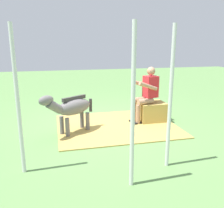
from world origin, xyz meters
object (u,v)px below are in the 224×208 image
at_px(tent_pole_left, 170,99).
at_px(tent_pole_right, 18,102).
at_px(pony_standing, 71,108).
at_px(hay_bale, 151,112).
at_px(person_seated, 146,92).
at_px(tent_pole_mid, 133,109).

relative_size(tent_pole_left, tent_pole_right, 1.00).
bearing_deg(pony_standing, tent_pole_left, 127.81).
xyz_separation_m(hay_bale, person_seated, (0.16, 0.02, 0.51)).
relative_size(hay_bale, pony_standing, 0.55).
bearing_deg(tent_pole_right, hay_bale, -146.64).
relative_size(person_seated, tent_pole_left, 0.62).
distance_m(person_seated, tent_pole_mid, 2.86).
bearing_deg(tent_pole_mid, person_seated, -114.97).
bearing_deg(tent_pole_mid, pony_standing, -73.27).
relative_size(hay_bale, tent_pole_mid, 0.29).
bearing_deg(tent_pole_left, tent_pole_right, -8.14).
bearing_deg(tent_pole_mid, tent_pole_right, -25.47).
bearing_deg(tent_pole_right, person_seated, -145.42).
distance_m(hay_bale, tent_pole_left, 2.45).
bearing_deg(tent_pole_left, hay_bale, -106.02).
distance_m(tent_pole_left, tent_pole_right, 2.25).
relative_size(tent_pole_right, tent_pole_mid, 1.00).
bearing_deg(tent_pole_left, tent_pole_mid, 28.48).
height_order(tent_pole_right, tent_pole_mid, same).
bearing_deg(person_seated, tent_pole_mid, 65.03).
bearing_deg(tent_pole_mid, hay_bale, -117.66).
height_order(hay_bale, tent_pole_mid, tent_pole_mid).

